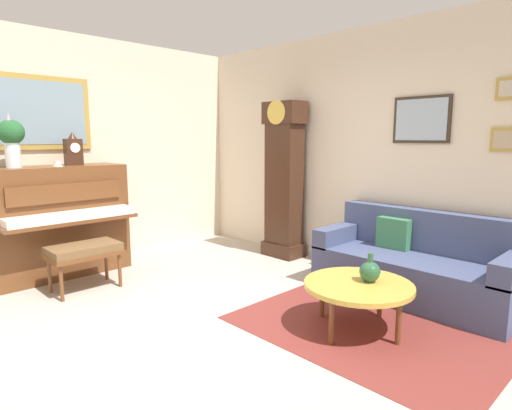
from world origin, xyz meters
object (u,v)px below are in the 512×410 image
object	(u,v)px
teacup	(58,164)
green_jug	(370,271)
piano_bench	(84,252)
coffee_table	(358,286)
flower_vase	(11,138)
piano	(59,220)
couch	(416,266)
mantel_clock	(73,150)
grandfather_clock	(284,184)

from	to	relation	value
teacup	green_jug	xyz separation A→B (m)	(3.13, 1.29, -0.79)
piano_bench	teacup	bearing A→B (deg)	178.98
coffee_table	green_jug	xyz separation A→B (m)	(0.04, 0.09, 0.12)
flower_vase	piano	bearing A→B (deg)	90.33
couch	flower_vase	bearing A→B (deg)	-140.00
piano	green_jug	size ratio (longest dim) A/B	6.00
mantel_clock	flower_vase	xyz separation A→B (m)	(-0.00, -0.63, 0.14)
piano_bench	green_jug	size ratio (longest dim) A/B	2.92
mantel_clock	grandfather_clock	bearing A→B (deg)	60.08
coffee_table	mantel_clock	bearing A→B (deg)	-163.09
piano	teacup	xyz separation A→B (m)	(0.12, -0.01, 0.64)
piano	grandfather_clock	size ratio (longest dim) A/B	0.71
flower_vase	teacup	size ratio (longest dim) A/B	5.00
piano	piano_bench	size ratio (longest dim) A/B	2.06
grandfather_clock	mantel_clock	bearing A→B (deg)	-119.92
piano_bench	mantel_clock	bearing A→B (deg)	161.73
flower_vase	teacup	distance (m)	0.51
piano_bench	flower_vase	bearing A→B (deg)	-151.21
piano	flower_vase	xyz separation A→B (m)	(0.00, -0.41, 0.94)
grandfather_clock	coffee_table	size ratio (longest dim) A/B	2.31
green_jug	couch	bearing A→B (deg)	93.60
mantel_clock	green_jug	distance (m)	3.54
couch	flower_vase	xyz separation A→B (m)	(-3.18, -2.67, 1.26)
teacup	green_jug	distance (m)	3.47
piano	coffee_table	xyz separation A→B (m)	(3.20, 1.18, -0.26)
grandfather_clock	mantel_clock	distance (m)	2.59
piano_bench	couch	xyz separation A→B (m)	(2.47, 2.28, -0.09)
grandfather_clock	flower_vase	world-z (taller)	grandfather_clock
coffee_table	mantel_clock	distance (m)	3.51
green_jug	piano_bench	bearing A→B (deg)	-152.79
mantel_clock	piano_bench	bearing A→B (deg)	-18.27
couch	piano_bench	bearing A→B (deg)	-137.30
couch	grandfather_clock	bearing A→B (deg)	175.16
teacup	mantel_clock	bearing A→B (deg)	117.10
grandfather_clock	teacup	distance (m)	2.71
couch	coffee_table	bearing A→B (deg)	-89.01
piano_bench	grandfather_clock	size ratio (longest dim) A/B	0.34
piano	grandfather_clock	bearing A→B (deg)	62.25
teacup	couch	bearing A→B (deg)	36.49
coffee_table	piano	bearing A→B (deg)	-159.69
coffee_table	mantel_clock	xyz separation A→B (m)	(-3.20, -0.97, 1.05)
coffee_table	flower_vase	bearing A→B (deg)	-153.45
grandfather_clock	mantel_clock	xyz separation A→B (m)	(-1.27, -2.21, 0.46)
mantel_clock	green_jug	size ratio (longest dim) A/B	1.58
flower_vase	coffee_table	bearing A→B (deg)	26.55
piano_bench	green_jug	xyz separation A→B (m)	(2.53, 1.30, 0.08)
piano	piano_bench	world-z (taller)	piano
teacup	green_jug	world-z (taller)	teacup
green_jug	grandfather_clock	bearing A→B (deg)	149.99
piano_bench	mantel_clock	distance (m)	1.26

